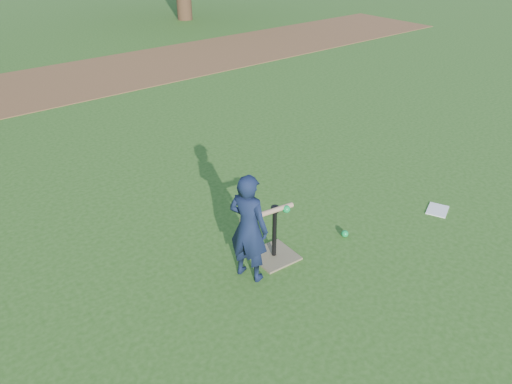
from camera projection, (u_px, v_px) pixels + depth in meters
ground at (265, 259)px, 5.22m from camera, size 80.00×80.00×0.00m
dirt_strip at (33, 88)px, 10.30m from camera, size 24.00×3.00×0.01m
child at (248, 228)px, 4.71m from camera, size 0.39×0.48×1.13m
wiffle_ball_ground at (345, 234)px, 5.56m from camera, size 0.08×0.08×0.08m
clipboard at (437, 210)px, 6.07m from camera, size 0.37×0.33×0.01m
batting_tee at (274, 248)px, 5.20m from camera, size 0.46×0.46×0.61m
swing_action at (269, 213)px, 4.88m from camera, size 0.63×0.16×0.08m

